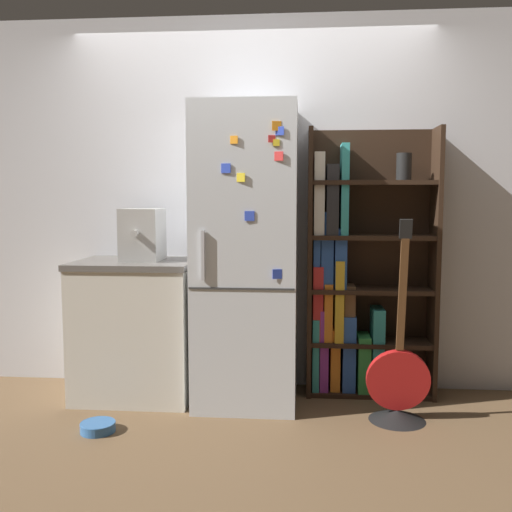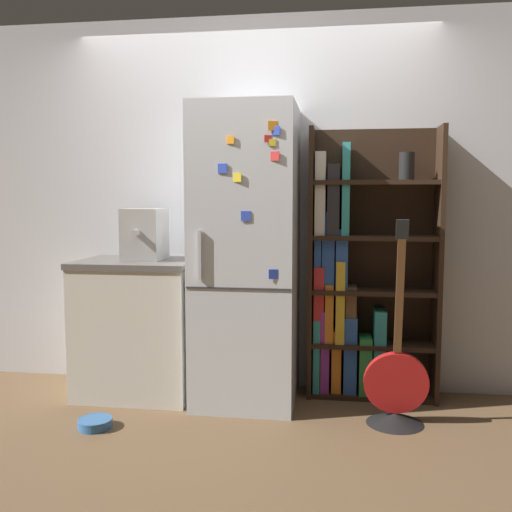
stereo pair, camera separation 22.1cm
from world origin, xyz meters
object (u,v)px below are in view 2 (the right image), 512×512
object	(u,v)px
refrigerator	(247,256)
pet_bowl	(95,423)
guitar	(396,396)
espresso_machine	(145,234)
bookshelf	(357,282)

from	to	relation	value
refrigerator	pet_bowl	size ratio (longest dim) A/B	9.52
guitar	refrigerator	bearing A→B (deg)	163.21
espresso_machine	bookshelf	bearing A→B (deg)	6.60
bookshelf	guitar	bearing A→B (deg)	-65.84
espresso_machine	guitar	size ratio (longest dim) A/B	0.29
bookshelf	pet_bowl	world-z (taller)	bookshelf
bookshelf	pet_bowl	xyz separation A→B (m)	(-1.53, -0.82, -0.75)
refrigerator	espresso_machine	xyz separation A→B (m)	(-0.71, 0.05, 0.14)
guitar	pet_bowl	size ratio (longest dim) A/B	6.05
refrigerator	bookshelf	world-z (taller)	refrigerator
espresso_machine	guitar	distance (m)	1.93
bookshelf	guitar	world-z (taller)	bookshelf
espresso_machine	guitar	world-z (taller)	espresso_machine
refrigerator	bookshelf	xyz separation A→B (m)	(0.72, 0.22, -0.19)
refrigerator	pet_bowl	bearing A→B (deg)	-143.34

